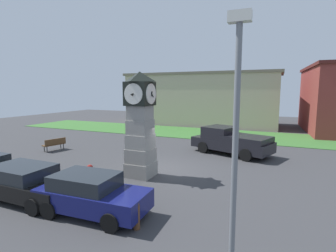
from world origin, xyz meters
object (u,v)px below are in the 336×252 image
Objects in this scene: car_near_tower at (26,182)px; pedestrian_near_bench at (235,127)px; bollard_mid_row at (115,198)px; street_lamp_near_road at (236,129)px; clock_tower at (140,125)px; bollard_far_row at (104,188)px; bollard_end_row at (90,176)px; car_by_building at (91,194)px; pickup_truck at (231,141)px; bollard_near_tower at (137,215)px; bench at (54,144)px.

car_near_tower is 2.58× the size of pedestrian_near_bench.
bollard_mid_row is 0.15× the size of street_lamp_near_road.
bollard_far_row is (0.11, -3.21, -2.16)m from clock_tower.
clock_tower is 3.13× the size of pedestrian_near_bench.
street_lamp_near_road is at bearing -22.39° from bollard_far_row.
clock_tower is at bearing 61.21° from bollard_end_row.
bollard_far_row is at bearing -98.51° from pedestrian_near_bench.
pickup_truck reaches higher than car_by_building.
bollard_end_row is 0.27× the size of car_by_building.
bollard_mid_row is at bearing 10.15° from car_near_tower.
car_near_tower is at bearing -125.82° from bollard_end_row.
car_by_building is at bearing -49.04° from bollard_end_row.
bollard_near_tower is at bearing -32.15° from bollard_mid_row.
bollard_far_row is 0.16× the size of street_lamp_near_road.
bollard_near_tower is at bearing -61.99° from clock_tower.
car_near_tower is at bearing -157.07° from bollard_far_row.
bollard_end_row is at bearing -103.88° from pedestrian_near_bench.
street_lamp_near_road is (5.15, -1.07, 2.79)m from car_by_building.
bollard_far_row is at bearing -32.96° from bench.
car_by_building is 2.43× the size of bench.
street_lamp_near_road reaches higher than clock_tower.
bollard_end_row is at bearing 54.18° from car_near_tower.
car_near_tower is (-5.28, 0.21, 0.25)m from bollard_near_tower.
car_by_building reaches higher than car_near_tower.
bollard_end_row is 0.18× the size of pickup_truck.
street_lamp_near_road is (5.51, -2.27, 3.04)m from bollard_far_row.
clock_tower reaches higher than car_near_tower.
street_lamp_near_road is (8.42, -1.04, 2.82)m from car_near_tower.
car_by_building is (-2.01, 0.25, 0.27)m from bollard_near_tower.
car_by_building is at bearing 172.99° from bollard_near_tower.
bench is at bearing 147.04° from bollard_far_row.
clock_tower is 7.69m from pickup_truck.
clock_tower is 3.18× the size of bench.
car_near_tower is 1.08× the size of car_by_building.
pedestrian_near_bench reaches higher than bench.
car_near_tower reaches higher than bench.
clock_tower is 4.94× the size of bollard_end_row.
bollard_mid_row is at bearing 147.85° from bollard_near_tower.
bollard_mid_row is 1.08m from bollard_far_row.
bollard_far_row is (-2.37, 1.45, 0.02)m from bollard_near_tower.
pedestrian_near_bench reaches higher than car_near_tower.
car_near_tower is at bearing -49.60° from bench.
pedestrian_near_bench reaches higher than bollard_near_tower.
bollard_far_row is 0.17× the size of pickup_truck.
bollard_far_row is at bearing -108.39° from pickup_truck.
pickup_truck is (2.36, 10.44, 0.48)m from bollard_mid_row.
pickup_truck is 12.64m from street_lamp_near_road.
street_lamp_near_road is at bearing -44.29° from clock_tower.
bollard_far_row is 0.92× the size of bollard_end_row.
pedestrian_near_bench reaches higher than bollard_far_row.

